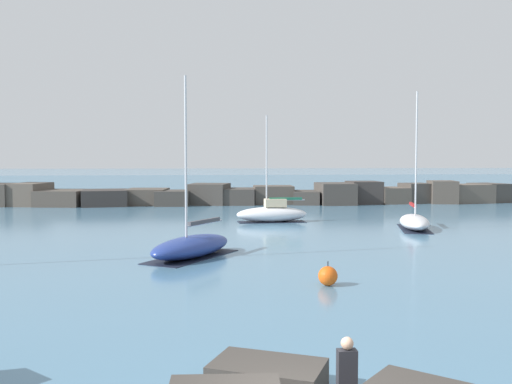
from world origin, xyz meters
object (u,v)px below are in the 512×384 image
object	(u,v)px
sailboat_moored_0	(192,246)
sailboat_moored_4	(414,221)
person_on_rocks	(347,379)
mooring_buoy_orange_near	(328,276)
sailboat_moored_1	(272,213)

from	to	relation	value
sailboat_moored_0	sailboat_moored_4	world-z (taller)	sailboat_moored_4
sailboat_moored_4	person_on_rocks	size ratio (longest dim) A/B	5.46
sailboat_moored_0	mooring_buoy_orange_near	xyz separation A→B (m)	(5.52, -7.28, -0.18)
sailboat_moored_0	person_on_rocks	size ratio (longest dim) A/B	5.13
sailboat_moored_1	person_on_rocks	bearing A→B (deg)	-95.14
sailboat_moored_0	sailboat_moored_4	bearing A→B (deg)	32.84
person_on_rocks	sailboat_moored_1	bearing A→B (deg)	84.86
sailboat_moored_1	person_on_rocks	size ratio (longest dim) A/B	4.74
sailboat_moored_0	mooring_buoy_orange_near	world-z (taller)	sailboat_moored_0
person_on_rocks	sailboat_moored_4	bearing A→B (deg)	66.58
sailboat_moored_4	person_on_rocks	xyz separation A→B (m)	(-12.87, -29.71, 0.46)
sailboat_moored_1	sailboat_moored_4	bearing A→B (deg)	-30.03
sailboat_moored_4	person_on_rocks	distance (m)	32.38
sailboat_moored_0	sailboat_moored_4	xyz separation A→B (m)	(15.96, 10.30, -0.02)
sailboat_moored_0	sailboat_moored_4	distance (m)	18.99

